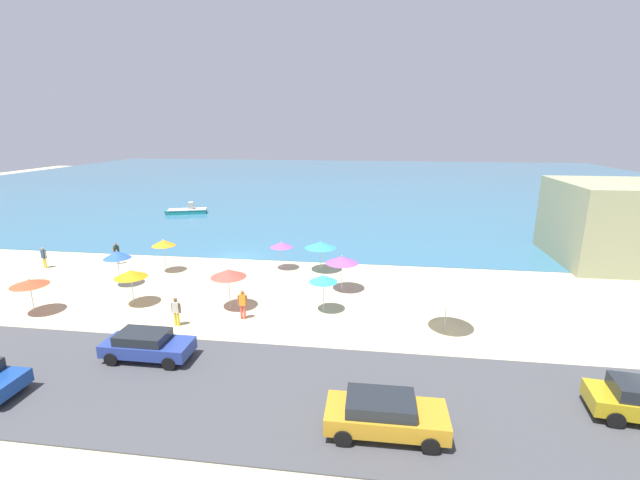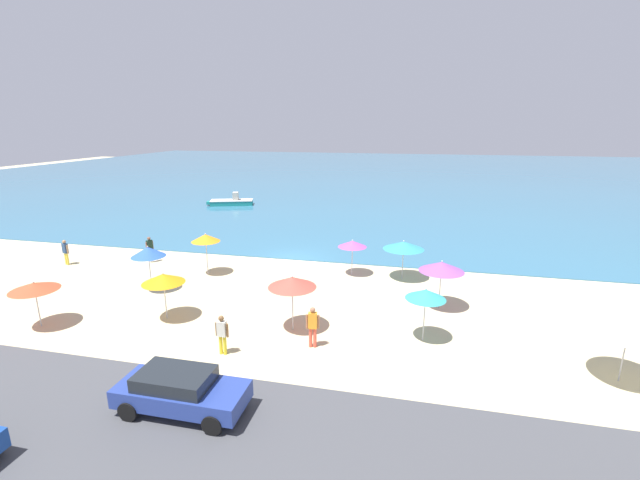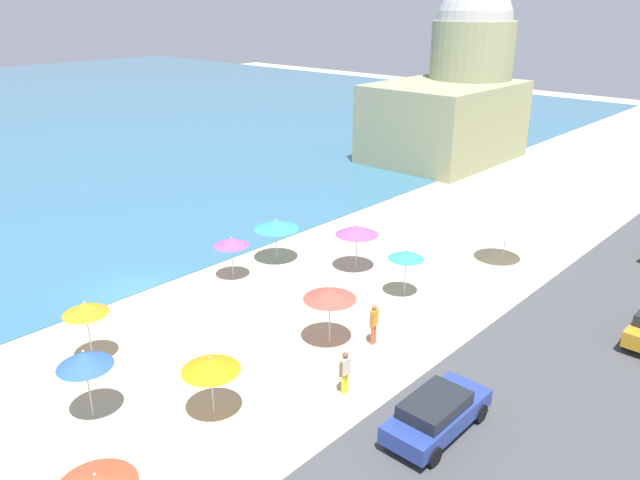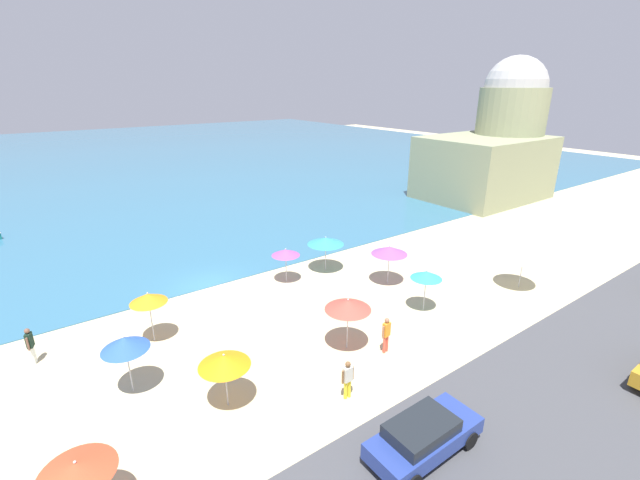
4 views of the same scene
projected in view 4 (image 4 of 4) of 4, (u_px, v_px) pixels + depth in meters
name	position (u px, v px, depth m)	size (l,w,h in m)	color
ground_plane	(209.00, 288.00, 26.16)	(160.00, 160.00, 0.00)	#C5B78D
sea	(74.00, 162.00, 67.96)	(150.00, 110.00, 0.05)	#326988
beach_umbrella_0	(326.00, 241.00, 27.94)	(2.41, 2.41, 2.38)	#B2B2B7
beach_umbrella_2	(76.00, 468.00, 11.58)	(2.08, 2.08, 2.21)	#B2B2B7
beach_umbrella_3	(286.00, 252.00, 26.32)	(1.76, 1.76, 2.24)	#B2B2B7
beach_umbrella_4	(148.00, 298.00, 19.98)	(1.72, 1.72, 2.62)	#B2B2B7
beach_umbrella_5	(224.00, 361.00, 15.93)	(1.98, 1.98, 2.34)	#B2B2B7
beach_umbrella_6	(389.00, 250.00, 26.05)	(2.22, 2.22, 2.51)	#B2B2B7
beach_umbrella_7	(348.00, 305.00, 19.44)	(2.14, 2.14, 2.60)	#B2B2B7
beach_umbrella_8	(125.00, 343.00, 16.59)	(1.84, 1.84, 2.61)	#B2B2B7
beach_umbrella_9	(426.00, 275.00, 22.90)	(1.70, 1.70, 2.39)	#B2B2B7
beach_umbrella_10	(524.00, 256.00, 25.53)	(2.49, 2.49, 2.36)	#B2B2B7
bather_0	(30.00, 344.00, 18.78)	(0.33, 0.54, 1.77)	white
bather_1	(386.00, 333.00, 19.58)	(0.56, 0.27, 1.78)	#E55440
bather_3	(348.00, 378.00, 16.71)	(0.57, 0.24, 1.68)	yellow
parked_car_4	(424.00, 436.00, 14.14)	(4.17, 1.80, 1.37)	navy
harbor_fortress	(497.00, 146.00, 46.29)	(13.91, 9.57, 14.58)	gray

